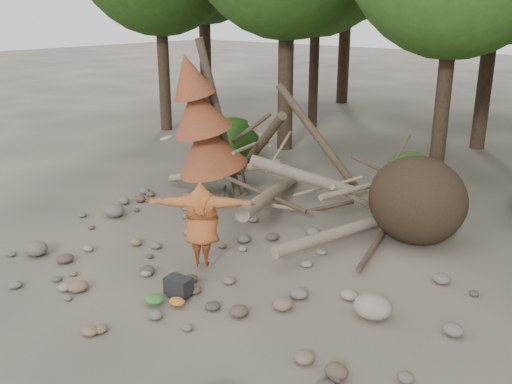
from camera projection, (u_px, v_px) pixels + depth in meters
The scene contains 12 objects.
ground at pixel (196, 274), 11.34m from camera, with size 120.00×120.00×0.00m, color #514C44.
deadfall_pile at pixel (392, 197), 12.91m from camera, with size 8.55×5.24×3.30m.
dead_conifer at pixel (202, 124), 15.04m from camera, with size 2.06×2.16×4.35m.
bush_left at pixel (233, 138), 19.72m from camera, with size 1.80×1.80×1.44m, color #244D14.
bush_mid at pixel (410, 171), 16.37m from camera, with size 1.40×1.40×1.12m, color #30621C.
frisbee_thrower at pixel (202, 225), 11.27m from camera, with size 2.52×1.74×2.45m.
backpack at pixel (179, 289), 10.41m from camera, with size 0.47×0.31×0.31m, color black.
cloth_green at pixel (154, 301), 10.13m from camera, with size 0.38×0.32×0.14m, color #366F2C.
cloth_orange at pixel (177, 304), 10.08m from camera, with size 0.31×0.25×0.11m, color #C36821.
boulder_front_left at pixel (36, 248), 12.15m from camera, with size 0.51×0.46×0.31m, color #665E55.
boulder_mid_right at pixel (373, 307), 9.70m from camera, with size 0.67×0.60×0.40m, color gray.
boulder_mid_left at pixel (115, 211), 14.37m from camera, with size 0.53×0.48×0.32m, color #655C55.
Camera 1 is at (7.50, -7.12, 5.07)m, focal length 40.00 mm.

